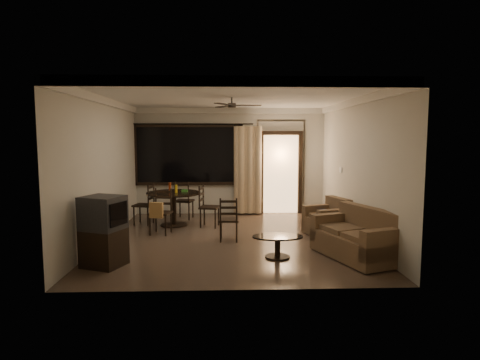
{
  "coord_description": "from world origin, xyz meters",
  "views": [
    {
      "loc": [
        -0.13,
        -7.9,
        2.02
      ],
      "look_at": [
        0.17,
        0.2,
        1.17
      ],
      "focal_mm": 30.0,
      "sensor_mm": 36.0,
      "label": 1
    }
  ],
  "objects_px": {
    "dining_table": "(174,199)",
    "dining_chair_east": "(209,214)",
    "side_chair": "(229,228)",
    "armchair": "(328,220)",
    "coffee_table": "(278,243)",
    "dining_chair_north": "(184,208)",
    "dining_chair_south": "(160,220)",
    "dining_chair_west": "(144,212)",
    "sofa": "(358,239)",
    "tv_cabinet": "(104,231)"
  },
  "relations": [
    {
      "from": "dining_chair_east",
      "to": "side_chair",
      "type": "bearing_deg",
      "value": -149.33
    },
    {
      "from": "dining_table",
      "to": "coffee_table",
      "type": "bearing_deg",
      "value": -51.39
    },
    {
      "from": "coffee_table",
      "to": "sofa",
      "type": "bearing_deg",
      "value": -2.45
    },
    {
      "from": "dining_chair_west",
      "to": "tv_cabinet",
      "type": "height_order",
      "value": "tv_cabinet"
    },
    {
      "from": "dining_chair_east",
      "to": "armchair",
      "type": "xyz_separation_m",
      "value": [
        2.52,
        -0.86,
        0.03
      ]
    },
    {
      "from": "dining_chair_east",
      "to": "dining_table",
      "type": "bearing_deg",
      "value": 89.93
    },
    {
      "from": "dining_chair_east",
      "to": "dining_chair_south",
      "type": "height_order",
      "value": "same"
    },
    {
      "from": "dining_chair_south",
      "to": "armchair",
      "type": "xyz_separation_m",
      "value": [
        3.51,
        -0.19,
        0.01
      ]
    },
    {
      "from": "dining_chair_south",
      "to": "armchair",
      "type": "relative_size",
      "value": 1.01
    },
    {
      "from": "dining_chair_north",
      "to": "dining_chair_east",
      "type": "bearing_deg",
      "value": 136.76
    },
    {
      "from": "dining_table",
      "to": "dining_chair_north",
      "type": "distance_m",
      "value": 0.85
    },
    {
      "from": "side_chair",
      "to": "dining_table",
      "type": "bearing_deg",
      "value": -47.69
    },
    {
      "from": "tv_cabinet",
      "to": "armchair",
      "type": "height_order",
      "value": "tv_cabinet"
    },
    {
      "from": "dining_chair_west",
      "to": "sofa",
      "type": "xyz_separation_m",
      "value": [
        4.14,
        -2.82,
        0.05
      ]
    },
    {
      "from": "dining_chair_east",
      "to": "tv_cabinet",
      "type": "relative_size",
      "value": 0.85
    },
    {
      "from": "dining_table",
      "to": "tv_cabinet",
      "type": "distance_m",
      "value": 3.02
    },
    {
      "from": "dining_table",
      "to": "dining_chair_east",
      "type": "height_order",
      "value": "dining_table"
    },
    {
      "from": "dining_chair_west",
      "to": "dining_chair_south",
      "type": "bearing_deg",
      "value": 39.8
    },
    {
      "from": "tv_cabinet",
      "to": "dining_chair_north",
      "type": "bearing_deg",
      "value": 98.34
    },
    {
      "from": "dining_table",
      "to": "coffee_table",
      "type": "xyz_separation_m",
      "value": [
        2.07,
        -2.59,
        -0.36
      ]
    },
    {
      "from": "dining_chair_north",
      "to": "side_chair",
      "type": "xyz_separation_m",
      "value": [
        1.1,
        -2.21,
        -0.02
      ]
    },
    {
      "from": "dining_chair_east",
      "to": "armchair",
      "type": "relative_size",
      "value": 1.01
    },
    {
      "from": "sofa",
      "to": "coffee_table",
      "type": "xyz_separation_m",
      "value": [
        -1.36,
        0.06,
        -0.08
      ]
    },
    {
      "from": "side_chair",
      "to": "coffee_table",
      "type": "bearing_deg",
      "value": 126.47
    },
    {
      "from": "side_chair",
      "to": "dining_chair_east",
      "type": "bearing_deg",
      "value": -69.79
    },
    {
      "from": "sofa",
      "to": "coffee_table",
      "type": "bearing_deg",
      "value": 157.65
    },
    {
      "from": "dining_table",
      "to": "sofa",
      "type": "height_order",
      "value": "dining_table"
    },
    {
      "from": "dining_table",
      "to": "side_chair",
      "type": "distance_m",
      "value": 1.94
    },
    {
      "from": "dining_chair_north",
      "to": "sofa",
      "type": "bearing_deg",
      "value": 145.41
    },
    {
      "from": "dining_chair_south",
      "to": "sofa",
      "type": "bearing_deg",
      "value": -14.98
    },
    {
      "from": "dining_table",
      "to": "dining_chair_east",
      "type": "relative_size",
      "value": 1.3
    },
    {
      "from": "dining_chair_north",
      "to": "coffee_table",
      "type": "relative_size",
      "value": 1.11
    },
    {
      "from": "dining_chair_east",
      "to": "side_chair",
      "type": "relative_size",
      "value": 1.09
    },
    {
      "from": "dining_chair_south",
      "to": "armchair",
      "type": "bearing_deg",
      "value": 8.62
    },
    {
      "from": "dining_table",
      "to": "coffee_table",
      "type": "distance_m",
      "value": 3.34
    },
    {
      "from": "dining_chair_west",
      "to": "side_chair",
      "type": "xyz_separation_m",
      "value": [
        1.97,
        -1.61,
        -0.02
      ]
    },
    {
      "from": "armchair",
      "to": "coffee_table",
      "type": "xyz_separation_m",
      "value": [
        -1.27,
        -1.56,
        -0.06
      ]
    },
    {
      "from": "dining_chair_west",
      "to": "dining_chair_east",
      "type": "relative_size",
      "value": 1.0
    },
    {
      "from": "dining_table",
      "to": "sofa",
      "type": "relative_size",
      "value": 0.72
    },
    {
      "from": "tv_cabinet",
      "to": "side_chair",
      "type": "relative_size",
      "value": 1.28
    },
    {
      "from": "dining_chair_east",
      "to": "armchair",
      "type": "distance_m",
      "value": 2.66
    },
    {
      "from": "dining_table",
      "to": "armchair",
      "type": "bearing_deg",
      "value": -17.13
    },
    {
      "from": "tv_cabinet",
      "to": "sofa",
      "type": "distance_m",
      "value": 4.17
    },
    {
      "from": "dining_chair_north",
      "to": "tv_cabinet",
      "type": "xyz_separation_m",
      "value": [
        -0.88,
        -3.7,
        0.28
      ]
    },
    {
      "from": "dining_table",
      "to": "dining_chair_west",
      "type": "distance_m",
      "value": 0.8
    },
    {
      "from": "dining_table",
      "to": "dining_chair_east",
      "type": "xyz_separation_m",
      "value": [
        0.82,
        -0.17,
        -0.33
      ]
    },
    {
      "from": "tv_cabinet",
      "to": "coffee_table",
      "type": "xyz_separation_m",
      "value": [
        2.79,
        0.34,
        -0.31
      ]
    },
    {
      "from": "dining_chair_north",
      "to": "sofa",
      "type": "distance_m",
      "value": 4.73
    },
    {
      "from": "sofa",
      "to": "dining_chair_south",
      "type": "bearing_deg",
      "value": 133.44
    },
    {
      "from": "dining_table",
      "to": "dining_chair_north",
      "type": "height_order",
      "value": "dining_table"
    }
  ]
}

